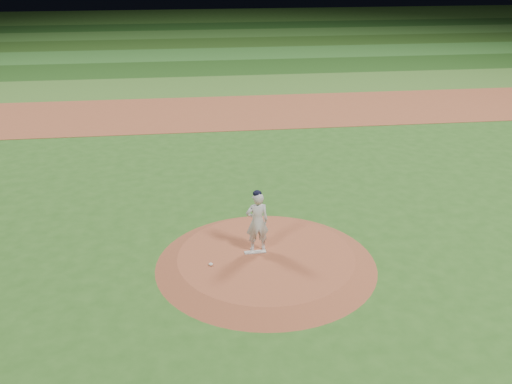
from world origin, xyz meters
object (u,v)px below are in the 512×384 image
at_px(pitchers_mound, 266,260).
at_px(pitcher_on_mound, 257,221).
at_px(pitching_rubber, 255,252).
at_px(rosin_bag, 211,264).

distance_m(pitchers_mound, pitcher_on_mound, 1.00).
height_order(pitching_rubber, rosin_bag, rosin_bag).
relative_size(pitchers_mound, pitching_rubber, 10.07).
height_order(pitchers_mound, rosin_bag, rosin_bag).
height_order(pitchers_mound, pitcher_on_mound, pitcher_on_mound).
bearing_deg(pitcher_on_mound, pitchers_mound, -59.44).
relative_size(rosin_bag, pitcher_on_mound, 0.07).
xyz_separation_m(pitchers_mound, pitcher_on_mound, (-0.18, 0.31, 0.93)).
bearing_deg(rosin_bag, pitching_rubber, 22.86).
relative_size(pitchers_mound, pitcher_on_mound, 3.37).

